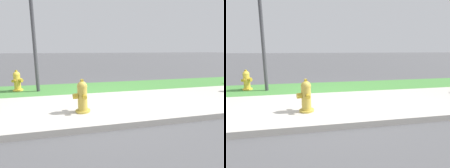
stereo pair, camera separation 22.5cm
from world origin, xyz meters
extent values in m
plane|color=#515154|center=(0.00, 0.00, 0.00)|extent=(120.00, 120.00, 0.00)
cube|color=#BCB7AD|center=(0.00, 0.00, 0.01)|extent=(18.00, 2.48, 0.01)
cube|color=#47893D|center=(0.00, 2.14, 0.00)|extent=(18.00, 1.80, 0.01)
cube|color=#BCB7AD|center=(0.00, -1.32, 0.06)|extent=(18.00, 0.16, 0.12)
cylinder|color=gold|center=(-0.63, -0.36, 0.03)|extent=(0.33, 0.33, 0.05)
cylinder|color=gold|center=(-0.63, -0.36, 0.32)|extent=(0.21, 0.21, 0.54)
sphere|color=gold|center=(-0.63, -0.36, 0.59)|extent=(0.22, 0.22, 0.22)
cube|color=#B29323|center=(-0.63, -0.36, 0.71)|extent=(0.07, 0.07, 0.06)
cylinder|color=#B29323|center=(-0.59, -0.50, 0.38)|extent=(0.11, 0.11, 0.09)
cylinder|color=#B29323|center=(-0.66, -0.21, 0.38)|extent=(0.11, 0.11, 0.09)
cylinder|color=#B29323|center=(-0.78, -0.39, 0.38)|extent=(0.12, 0.14, 0.12)
cylinder|color=gold|center=(-2.60, 2.18, 0.03)|extent=(0.31, 0.31, 0.05)
cylinder|color=gold|center=(-2.60, 2.18, 0.30)|extent=(0.20, 0.20, 0.50)
sphere|color=gold|center=(-2.60, 2.18, 0.55)|extent=(0.21, 0.21, 0.21)
cube|color=#B29323|center=(-2.60, 2.18, 0.67)|extent=(0.08, 0.08, 0.06)
cylinder|color=#B29323|center=(-2.53, 2.31, 0.36)|extent=(0.12, 0.12, 0.09)
cylinder|color=#B29323|center=(-2.68, 2.06, 0.36)|extent=(0.12, 0.12, 0.09)
cylinder|color=#B29323|center=(-2.47, 2.11, 0.36)|extent=(0.15, 0.15, 0.12)
cylinder|color=#3D3D42|center=(-1.93, 1.96, 2.32)|extent=(0.11, 0.11, 4.63)
camera|label=1|loc=(-0.85, -4.10, 1.38)|focal=28.00mm
camera|label=2|loc=(-0.63, -4.15, 1.38)|focal=28.00mm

